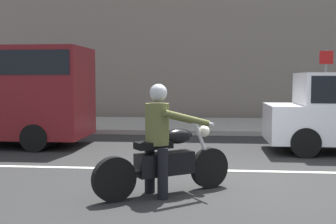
{
  "coord_description": "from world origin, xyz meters",
  "views": [
    {
      "loc": [
        -0.48,
        -6.94,
        1.66
      ],
      "look_at": [
        -1.15,
        -0.02,
        1.13
      ],
      "focal_mm": 46.48,
      "sensor_mm": 36.0,
      "label": 1
    }
  ],
  "objects": [
    {
      "name": "motorcycle_with_rider_olive",
      "position": [
        -1.13,
        -0.82,
        0.65
      ],
      "size": [
        1.86,
        1.34,
        1.59
      ],
      "color": "black",
      "rests_on": "ground_plane"
    },
    {
      "name": "ground_plane",
      "position": [
        0.0,
        0.0,
        0.0
      ],
      "size": [
        80.0,
        80.0,
        0.0
      ],
      "primitive_type": "plane",
      "color": "#282828"
    },
    {
      "name": "street_sign_post",
      "position": [
        3.36,
        7.99,
        1.65
      ],
      "size": [
        0.44,
        0.08,
        2.49
      ],
      "color": "gray",
      "rests_on": "sidewalk_slab"
    },
    {
      "name": "sidewalk_slab",
      "position": [
        0.0,
        8.0,
        0.07
      ],
      "size": [
        40.0,
        4.4,
        0.14
      ],
      "primitive_type": "cube",
      "color": "#99968E",
      "rests_on": "ground_plane"
    },
    {
      "name": "lane_marking_stripe",
      "position": [
        0.71,
        0.9,
        0.0
      ],
      "size": [
        18.0,
        0.14,
        0.01
      ],
      "primitive_type": "cube",
      "color": "silver",
      "rests_on": "ground_plane"
    }
  ]
}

